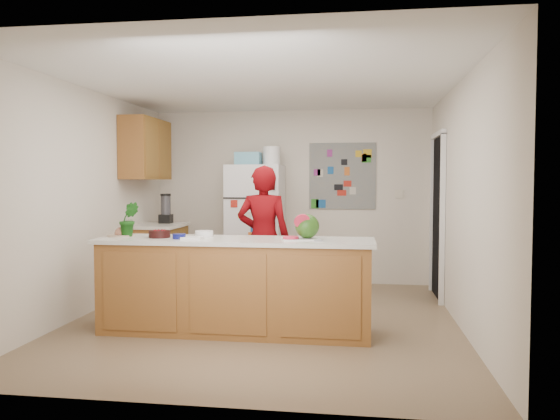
# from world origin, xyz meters

# --- Properties ---
(floor) EXTENTS (4.00, 4.50, 0.02)m
(floor) POSITION_xyz_m (0.00, 0.00, -0.01)
(floor) COLOR brown
(floor) RESTS_ON ground
(wall_back) EXTENTS (4.00, 0.02, 2.50)m
(wall_back) POSITION_xyz_m (0.00, 2.26, 1.25)
(wall_back) COLOR beige
(wall_back) RESTS_ON ground
(wall_left) EXTENTS (0.02, 4.50, 2.50)m
(wall_left) POSITION_xyz_m (-2.01, 0.00, 1.25)
(wall_left) COLOR beige
(wall_left) RESTS_ON ground
(wall_right) EXTENTS (0.02, 4.50, 2.50)m
(wall_right) POSITION_xyz_m (2.01, 0.00, 1.25)
(wall_right) COLOR beige
(wall_right) RESTS_ON ground
(ceiling) EXTENTS (4.00, 4.50, 0.02)m
(ceiling) POSITION_xyz_m (0.00, 0.00, 2.51)
(ceiling) COLOR white
(ceiling) RESTS_ON wall_back
(doorway) EXTENTS (0.03, 0.85, 2.04)m
(doorway) POSITION_xyz_m (1.99, 1.45, 1.02)
(doorway) COLOR black
(doorway) RESTS_ON ground
(peninsula_base) EXTENTS (2.60, 0.62, 0.88)m
(peninsula_base) POSITION_xyz_m (-0.20, -0.50, 0.44)
(peninsula_base) COLOR brown
(peninsula_base) RESTS_ON floor
(peninsula_top) EXTENTS (2.68, 0.70, 0.04)m
(peninsula_top) POSITION_xyz_m (-0.20, -0.50, 0.90)
(peninsula_top) COLOR silver
(peninsula_top) RESTS_ON peninsula_base
(side_counter_base) EXTENTS (0.60, 0.80, 0.86)m
(side_counter_base) POSITION_xyz_m (-1.69, 1.35, 0.43)
(side_counter_base) COLOR brown
(side_counter_base) RESTS_ON floor
(side_counter_top) EXTENTS (0.64, 0.84, 0.04)m
(side_counter_top) POSITION_xyz_m (-1.69, 1.35, 0.88)
(side_counter_top) COLOR silver
(side_counter_top) RESTS_ON side_counter_base
(upper_cabinets) EXTENTS (0.35, 1.00, 0.80)m
(upper_cabinets) POSITION_xyz_m (-1.82, 1.30, 1.90)
(upper_cabinets) COLOR brown
(upper_cabinets) RESTS_ON wall_left
(refrigerator) EXTENTS (0.75, 0.70, 1.70)m
(refrigerator) POSITION_xyz_m (-0.45, 1.88, 0.85)
(refrigerator) COLOR silver
(refrigerator) RESTS_ON floor
(fridge_top_bin) EXTENTS (0.35, 0.28, 0.18)m
(fridge_top_bin) POSITION_xyz_m (-0.55, 1.88, 1.79)
(fridge_top_bin) COLOR #5999B2
(fridge_top_bin) RESTS_ON refrigerator
(photo_collage) EXTENTS (0.95, 0.01, 0.95)m
(photo_collage) POSITION_xyz_m (0.75, 2.24, 1.55)
(photo_collage) COLOR slate
(photo_collage) RESTS_ON wall_back
(person) EXTENTS (0.60, 0.40, 1.65)m
(person) POSITION_xyz_m (-0.08, 0.40, 0.83)
(person) COLOR #600408
(person) RESTS_ON floor
(blender_appliance) EXTENTS (0.13, 0.13, 0.38)m
(blender_appliance) POSITION_xyz_m (-1.64, 1.54, 1.09)
(blender_appliance) COLOR black
(blender_appliance) RESTS_ON side_counter_top
(cutting_board) EXTENTS (0.41, 0.35, 0.01)m
(cutting_board) POSITION_xyz_m (0.44, -0.50, 0.93)
(cutting_board) COLOR white
(cutting_board) RESTS_ON peninsula_top
(watermelon) EXTENTS (0.23, 0.23, 0.23)m
(watermelon) POSITION_xyz_m (0.50, -0.48, 1.05)
(watermelon) COLOR #1C5A0F
(watermelon) RESTS_ON cutting_board
(watermelon_slice) EXTENTS (0.15, 0.15, 0.02)m
(watermelon_slice) POSITION_xyz_m (0.35, -0.55, 0.94)
(watermelon_slice) COLOR red
(watermelon_slice) RESTS_ON cutting_board
(cherry_bowl) EXTENTS (0.27, 0.27, 0.07)m
(cherry_bowl) POSITION_xyz_m (-0.96, -0.51, 0.96)
(cherry_bowl) COLOR black
(cherry_bowl) RESTS_ON peninsula_top
(white_bowl) EXTENTS (0.21, 0.21, 0.06)m
(white_bowl) POSITION_xyz_m (-0.55, -0.38, 0.95)
(white_bowl) COLOR silver
(white_bowl) RESTS_ON peninsula_top
(cobalt_bowl) EXTENTS (0.14, 0.14, 0.05)m
(cobalt_bowl) POSITION_xyz_m (-0.73, -0.60, 0.95)
(cobalt_bowl) COLOR #0C1057
(cobalt_bowl) RESTS_ON peninsula_top
(plate) EXTENTS (0.28, 0.28, 0.02)m
(plate) POSITION_xyz_m (-1.40, -0.43, 0.93)
(plate) COLOR #BCB493
(plate) RESTS_ON peninsula_top
(paper_towel) EXTENTS (0.20, 0.18, 0.02)m
(paper_towel) POSITION_xyz_m (-0.60, -0.60, 0.93)
(paper_towel) COLOR white
(paper_towel) RESTS_ON peninsula_top
(keys) EXTENTS (0.08, 0.04, 0.01)m
(keys) POSITION_xyz_m (0.62, -0.61, 0.93)
(keys) COLOR gray
(keys) RESTS_ON peninsula_top
(potted_plant) EXTENTS (0.24, 0.22, 0.35)m
(potted_plant) POSITION_xyz_m (-1.30, -0.45, 1.09)
(potted_plant) COLOR #163F0F
(potted_plant) RESTS_ON peninsula_top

